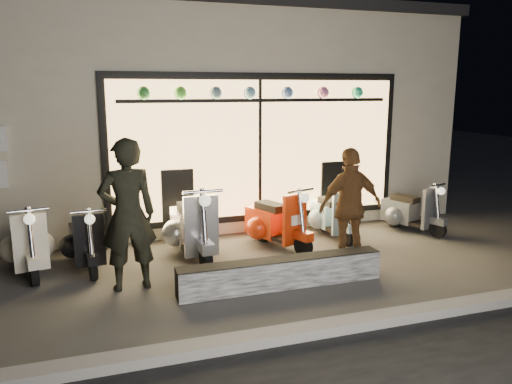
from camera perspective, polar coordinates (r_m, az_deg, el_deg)
ground at (r=7.29m, az=-0.68°, el=-9.18°), size 40.00×40.00×0.00m
kerb at (r=5.55m, az=5.83°, el=-15.55°), size 40.00×0.25×0.12m
shop_building at (r=11.67m, az=-8.23°, el=9.15°), size 10.20×6.23×4.20m
graffiti_barrier at (r=6.71m, az=2.93°, el=-9.23°), size 2.80×0.28×0.40m
scooter_silver at (r=7.96m, az=-7.34°, el=-3.97°), size 0.54×1.60×1.15m
scooter_red at (r=8.40m, az=1.93°, el=-3.39°), size 0.78×1.42×1.03m
scooter_black at (r=7.89m, az=-18.88°, el=-5.27°), size 0.52×1.32×0.94m
scooter_cream at (r=8.02m, az=-24.64°, el=-5.28°), size 0.62×1.41×1.00m
scooter_blue at (r=9.09m, az=8.53°, el=-2.57°), size 0.42×1.30×0.94m
scooter_grey at (r=9.74m, az=16.83°, el=-2.05°), size 0.70×1.27×0.91m
man at (r=6.65m, az=-14.46°, el=-2.56°), size 0.77×0.54×2.00m
woman at (r=7.59m, az=10.73°, el=-1.60°), size 1.05×0.47×1.76m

